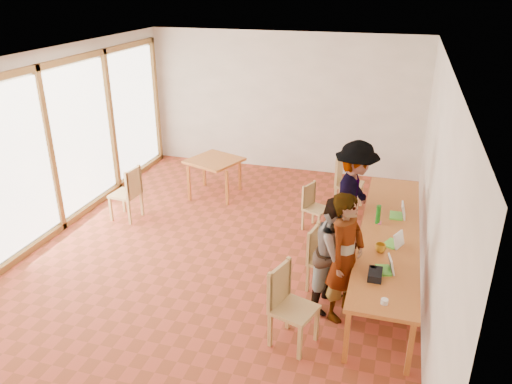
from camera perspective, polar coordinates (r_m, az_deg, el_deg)
ground at (r=7.98m, az=-3.83°, el=-6.94°), size 8.00×8.00×0.00m
wall_back at (r=11.02m, az=3.18°, el=10.13°), size 6.00×0.10×3.00m
wall_front at (r=4.28m, az=-23.66°, el=-15.09°), size 6.00×0.10×3.00m
wall_right at (r=6.94m, az=19.78°, el=0.61°), size 0.10×8.00×3.00m
window_wall at (r=8.78m, az=-22.65°, el=4.86°), size 0.10×8.00×3.00m
ceiling at (r=6.96m, az=-4.51°, el=15.04°), size 6.00×8.00×0.04m
communal_table at (r=7.28m, az=15.01°, el=-4.62°), size 0.80×4.00×0.75m
side_table at (r=9.79m, az=-4.78°, el=3.30°), size 0.90×0.90×0.75m
chair_near at (r=5.92m, az=3.51°, el=-11.88°), size 0.59×0.59×0.53m
chair_mid at (r=6.94m, az=7.22°, el=-6.80°), size 0.49×0.49×0.48m
chair_far at (r=8.56m, az=6.48°, el=-1.11°), size 0.49×0.49×0.43m
chair_empty at (r=9.35m, az=10.04°, el=1.72°), size 0.52×0.52×0.54m
chair_spare at (r=9.06m, az=-14.27°, el=0.42°), size 0.49×0.49×0.52m
person_near at (r=6.29m, az=10.17°, el=-7.34°), size 0.61×0.73×1.70m
person_mid at (r=6.50m, az=9.11°, el=-6.98°), size 0.79×0.89×1.54m
person_far at (r=7.80m, az=11.16°, el=-0.66°), size 0.82×1.25×1.81m
laptop_near at (r=6.28m, az=14.77°, el=-8.32°), size 0.25×0.27×0.20m
laptop_mid at (r=6.87m, az=15.64°, el=-5.50°), size 0.29×0.30×0.20m
laptop_far at (r=7.67m, az=16.10°, el=-2.34°), size 0.23×0.27×0.22m
yellow_mug at (r=6.68m, az=14.03°, el=-6.21°), size 0.17×0.17×0.11m
green_bottle at (r=7.37m, az=13.80°, el=-2.50°), size 0.07×0.07×0.28m
clear_glass at (r=6.21m, az=13.19°, el=-8.67°), size 0.07×0.07×0.09m
condiment_cup at (r=5.72m, az=14.47°, el=-12.02°), size 0.08×0.08×0.06m
pink_phone at (r=7.43m, az=13.95°, el=-3.43°), size 0.05×0.10×0.01m
black_pouch at (r=6.13m, az=13.45°, el=-9.15°), size 0.16×0.26×0.09m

